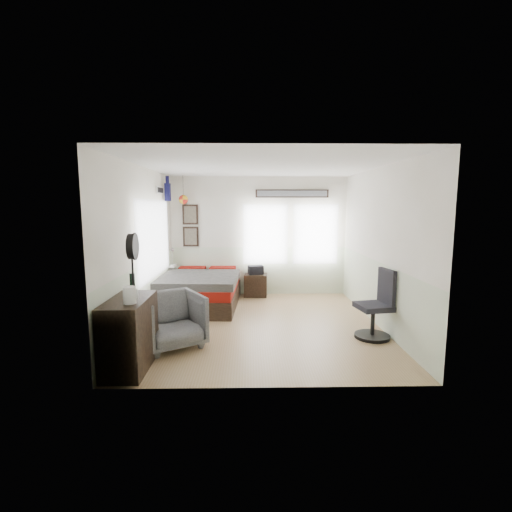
% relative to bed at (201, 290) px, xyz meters
% --- Properties ---
extents(ground_plane, '(4.00, 4.50, 0.01)m').
position_rel_bed_xyz_m(ground_plane, '(1.22, -1.24, -0.33)').
color(ground_plane, '#A3804E').
extents(room_shell, '(4.02, 4.52, 2.71)m').
position_rel_bed_xyz_m(room_shell, '(1.14, -1.05, 1.28)').
color(room_shell, beige).
rests_on(room_shell, ground_plane).
extents(wall_decor, '(3.55, 1.32, 1.44)m').
position_rel_bed_xyz_m(wall_decor, '(0.11, 0.72, 1.77)').
color(wall_decor, black).
rests_on(wall_decor, room_shell).
extents(bed, '(1.61, 2.17, 0.67)m').
position_rel_bed_xyz_m(bed, '(0.00, 0.00, 0.00)').
color(bed, black).
rests_on(bed, ground_plane).
extents(dresser, '(0.48, 1.00, 0.90)m').
position_rel_bed_xyz_m(dresser, '(-0.52, -2.93, 0.12)').
color(dresser, black).
rests_on(dresser, ground_plane).
extents(armchair, '(1.17, 1.18, 0.79)m').
position_rel_bed_xyz_m(armchair, '(-0.15, -2.20, 0.07)').
color(armchair, gray).
rests_on(armchair, ground_plane).
extents(nightstand, '(0.54, 0.44, 0.51)m').
position_rel_bed_xyz_m(nightstand, '(1.14, 0.81, -0.08)').
color(nightstand, black).
rests_on(nightstand, ground_plane).
extents(task_chair, '(0.56, 0.56, 1.09)m').
position_rel_bed_xyz_m(task_chair, '(2.98, -1.91, 0.11)').
color(task_chair, black).
rests_on(task_chair, ground_plane).
extents(kettle, '(0.18, 0.15, 0.20)m').
position_rel_bed_xyz_m(kettle, '(-0.43, -3.13, 0.67)').
color(kettle, silver).
rests_on(kettle, dresser).
extents(bottle, '(0.07, 0.07, 0.27)m').
position_rel_bed_xyz_m(bottle, '(-0.55, -2.64, 0.71)').
color(bottle, black).
rests_on(bottle, dresser).
extents(stand_fan, '(0.10, 0.34, 0.83)m').
position_rel_bed_xyz_m(stand_fan, '(-0.45, -2.90, 1.21)').
color(stand_fan, black).
rests_on(stand_fan, dresser).
extents(black_bag, '(0.37, 0.28, 0.19)m').
position_rel_bed_xyz_m(black_bag, '(1.14, 0.81, 0.28)').
color(black_bag, black).
rests_on(black_bag, nightstand).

